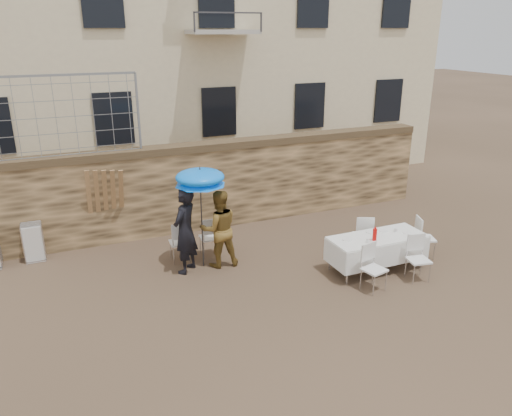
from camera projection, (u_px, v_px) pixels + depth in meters
name	position (u px, v px, depth m)	size (l,w,h in m)	color
ground	(284.00, 323.00, 8.87)	(80.00, 80.00, 0.00)	brown
stone_wall	(199.00, 187.00, 12.82)	(13.00, 0.50, 2.20)	olive
chain_link_fence	(65.00, 117.00, 11.04)	(3.20, 0.06, 1.80)	gray
man_suit	(185.00, 231.00, 10.48)	(0.69, 0.45, 1.89)	black
woman_dress	(219.00, 229.00, 10.78)	(0.84, 0.66, 1.73)	#A57A32
umbrella	(200.00, 180.00, 10.36)	(1.07, 1.07, 2.09)	#3F3F44
couple_chair_left	(180.00, 241.00, 11.11)	(0.48, 0.48, 0.96)	white
couple_chair_right	(209.00, 236.00, 11.37)	(0.48, 0.48, 0.96)	white
banquet_table	(378.00, 238.00, 10.63)	(2.10, 0.85, 0.78)	white
soda_bottle	(375.00, 235.00, 10.37)	(0.09, 0.09, 0.26)	red
table_chair_front_left	(374.00, 268.00, 9.85)	(0.48, 0.48, 0.96)	white
table_chair_front_right	(419.00, 259.00, 10.25)	(0.48, 0.48, 0.96)	white
table_chair_back	(363.00, 234.00, 11.48)	(0.48, 0.48, 0.96)	white
table_chair_side	(425.00, 237.00, 11.32)	(0.48, 0.48, 0.96)	white
chair_stack_right	(33.00, 239.00, 11.26)	(0.46, 0.47, 0.92)	white
wood_planks	(104.00, 206.00, 11.73)	(0.70, 0.20, 2.00)	#A37749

